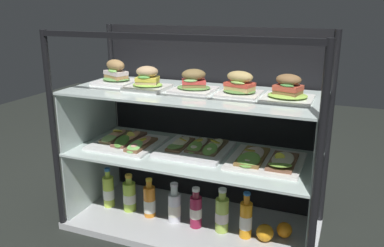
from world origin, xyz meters
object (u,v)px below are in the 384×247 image
object	(u,v)px
plated_roll_sandwich_center	(116,75)
plated_roll_sandwich_right_of_center	(193,83)
plated_roll_sandwich_near_right_corner	(288,91)
open_sandwich_tray_left_of_center	(128,141)
plated_roll_sandwich_left_of_center	(240,86)
orange_fruit_beside_bottles	(284,230)
juice_bottle_front_left_end	(174,207)
juice_bottle_front_second	(246,219)
open_sandwich_tray_near_left_corner	(196,147)
juice_bottle_back_left	(109,191)
juice_bottle_back_right	(150,202)
juice_bottle_front_right_end	(222,214)
juice_bottle_tucked_behind	(130,196)
juice_bottle_front_fourth	(196,211)
plated_roll_sandwich_near_left_corner	(147,81)
orange_fruit_near_left_post	(265,233)
open_sandwich_tray_mid_left	(266,160)

from	to	relation	value
plated_roll_sandwich_center	plated_roll_sandwich_right_of_center	bearing A→B (deg)	-2.46
plated_roll_sandwich_near_right_corner	open_sandwich_tray_left_of_center	size ratio (longest dim) A/B	0.64
plated_roll_sandwich_left_of_center	orange_fruit_beside_bottles	distance (m)	0.72
plated_roll_sandwich_center	plated_roll_sandwich_right_of_center	distance (m)	0.43
plated_roll_sandwich_right_of_center	juice_bottle_front_left_end	world-z (taller)	plated_roll_sandwich_right_of_center
open_sandwich_tray_left_of_center	juice_bottle_front_second	xyz separation A→B (m)	(0.65, -0.04, -0.29)
open_sandwich_tray_near_left_corner	juice_bottle_back_left	size ratio (longest dim) A/B	1.49
juice_bottle_back_right	juice_bottle_front_second	size ratio (longest dim) A/B	0.91
juice_bottle_back_right	plated_roll_sandwich_left_of_center	bearing A→B (deg)	6.77
juice_bottle_front_right_end	plated_roll_sandwich_left_of_center	bearing A→B (deg)	44.25
juice_bottle_tucked_behind	juice_bottle_front_fourth	xyz separation A→B (m)	(0.39, -0.02, 0.00)
plated_roll_sandwich_near_left_corner	juice_bottle_tucked_behind	distance (m)	0.64
juice_bottle_back_left	orange_fruit_near_left_post	distance (m)	0.86
plated_roll_sandwich_near_left_corner	plated_roll_sandwich_near_right_corner	xyz separation A→B (m)	(0.65, 0.03, -0.00)
juice_bottle_back_left	orange_fruit_beside_bottles	size ratio (longest dim) A/B	3.01
plated_roll_sandwich_near_right_corner	open_sandwich_tray_left_of_center	bearing A→B (deg)	-179.53
juice_bottle_front_second	orange_fruit_beside_bottles	bearing A→B (deg)	21.31
juice_bottle_back_right	open_sandwich_tray_near_left_corner	bearing A→B (deg)	17.38
juice_bottle_front_right_end	plated_roll_sandwich_near_right_corner	bearing A→B (deg)	7.47
plated_roll_sandwich_near_left_corner	plated_roll_sandwich_left_of_center	xyz separation A→B (m)	(0.44, 0.05, 0.00)
plated_roll_sandwich_near_left_corner	juice_bottle_back_right	world-z (taller)	plated_roll_sandwich_near_left_corner
plated_roll_sandwich_near_right_corner	orange_fruit_near_left_post	world-z (taller)	plated_roll_sandwich_near_right_corner
juice_bottle_front_fourth	open_sandwich_tray_left_of_center	bearing A→B (deg)	174.35
open_sandwich_tray_mid_left	juice_bottle_front_right_end	xyz separation A→B (m)	(-0.19, -0.04, -0.29)
open_sandwich_tray_left_of_center	juice_bottle_back_left	bearing A→B (deg)	-171.37
plated_roll_sandwich_right_of_center	juice_bottle_back_left	xyz separation A→B (m)	(-0.48, -0.04, -0.62)
plated_roll_sandwich_left_of_center	juice_bottle_back_right	distance (m)	0.78
plated_roll_sandwich_near_left_corner	plated_roll_sandwich_left_of_center	distance (m)	0.44
juice_bottle_front_second	open_sandwich_tray_near_left_corner	bearing A→B (deg)	164.77
plated_roll_sandwich_right_of_center	juice_bottle_front_second	bearing A→B (deg)	-11.41
plated_roll_sandwich_near_left_corner	juice_bottle_back_left	xyz separation A→B (m)	(-0.26, 0.01, -0.62)
plated_roll_sandwich_near_left_corner	plated_roll_sandwich_right_of_center	size ratio (longest dim) A/B	0.97
plated_roll_sandwich_near_left_corner	juice_bottle_front_left_end	size ratio (longest dim) A/B	0.89
open_sandwich_tray_left_of_center	orange_fruit_near_left_post	world-z (taller)	open_sandwich_tray_left_of_center
juice_bottle_tucked_behind	juice_bottle_front_right_end	xyz separation A→B (m)	(0.52, -0.01, 0.01)
open_sandwich_tray_near_left_corner	juice_bottle_front_left_end	xyz separation A→B (m)	(-0.09, -0.07, -0.31)
open_sandwich_tray_near_left_corner	juice_bottle_front_fourth	xyz separation A→B (m)	(0.03, -0.08, -0.30)
plated_roll_sandwich_right_of_center	open_sandwich_tray_mid_left	xyz separation A→B (m)	(0.36, -0.01, -0.33)
juice_bottle_back_left	juice_bottle_tucked_behind	world-z (taller)	juice_bottle_back_left
juice_bottle_front_right_end	juice_bottle_front_left_end	bearing A→B (deg)	-179.32
orange_fruit_near_left_post	juice_bottle_front_left_end	bearing A→B (deg)	179.68
plated_roll_sandwich_right_of_center	juice_bottle_front_second	size ratio (longest dim) A/B	0.83
juice_bottle_tucked_behind	juice_bottle_front_left_end	size ratio (longest dim) A/B	0.98
juice_bottle_back_left	juice_bottle_front_second	xyz separation A→B (m)	(0.77, -0.02, 0.01)
open_sandwich_tray_left_of_center	juice_bottle_front_second	world-z (taller)	open_sandwich_tray_left_of_center
juice_bottle_back_left	orange_fruit_beside_bottles	distance (m)	0.95
open_sandwich_tray_near_left_corner	juice_bottle_front_second	bearing A→B (deg)	-15.23
open_sandwich_tray_left_of_center	juice_bottle_tucked_behind	bearing A→B (deg)	-74.14
plated_roll_sandwich_left_of_center	juice_bottle_front_second	bearing A→B (deg)	-40.13
plated_roll_sandwich_near_right_corner	juice_bottle_tucked_behind	distance (m)	1.01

